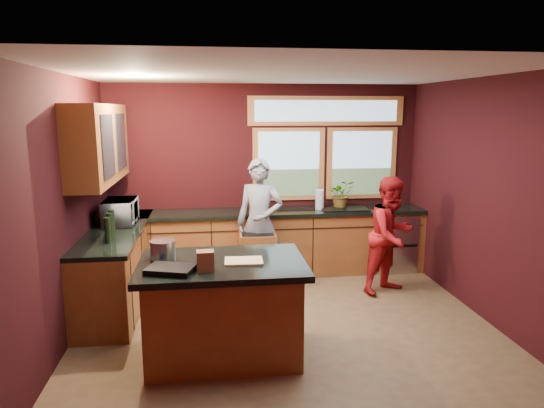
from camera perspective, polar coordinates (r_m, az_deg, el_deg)
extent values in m
plane|color=brown|center=(5.57, 1.62, -13.79)|extent=(4.50, 4.50, 0.00)
cube|color=black|center=(7.10, -0.83, 3.05)|extent=(4.50, 0.02, 2.70)
cube|color=black|center=(3.25, 7.27, -6.75)|extent=(4.50, 0.02, 2.70)
cube|color=black|center=(5.29, -23.15, -0.61)|extent=(0.02, 4.00, 2.70)
cube|color=black|center=(5.93, 23.72, 0.52)|extent=(0.02, 4.00, 2.70)
cube|color=silver|center=(5.06, 1.79, 15.15)|extent=(4.50, 4.00, 0.02)
cube|color=#7FA0B0|center=(7.11, 2.00, 4.68)|extent=(1.06, 0.02, 1.06)
cube|color=#7FA0B0|center=(7.37, 10.50, 4.73)|extent=(1.06, 0.02, 1.06)
cube|color=#B06A33|center=(7.18, 6.45, 10.84)|extent=(2.30, 0.02, 0.42)
cube|color=brown|center=(5.99, -19.74, 6.70)|extent=(0.36, 1.80, 0.90)
cube|color=brown|center=(7.00, -0.53, -4.69)|extent=(4.50, 0.60, 0.88)
cube|color=black|center=(6.88, -0.52, -0.98)|extent=(4.50, 0.64, 0.05)
cube|color=#B7B7BC|center=(7.42, 13.86, -4.21)|extent=(0.60, 0.58, 0.85)
cube|color=black|center=(7.06, 8.41, -0.78)|extent=(0.66, 0.46, 0.05)
cube|color=brown|center=(6.25, -17.75, -7.18)|extent=(0.60, 2.30, 0.88)
cube|color=black|center=(6.12, -17.92, -3.04)|extent=(0.64, 2.30, 0.05)
cube|color=brown|center=(4.75, -5.79, -12.54)|extent=(1.40, 0.90, 0.88)
cube|color=black|center=(4.58, -5.90, -7.09)|extent=(1.55, 1.05, 0.06)
imported|color=slate|center=(6.44, -1.45, -2.24)|extent=(0.73, 0.60, 1.71)
imported|color=#9F1215|center=(6.40, 13.87, -3.58)|extent=(0.92, 0.86, 1.52)
imported|color=#999999|center=(6.33, -17.40, -0.88)|extent=(0.38, 0.56, 0.31)
imported|color=#999999|center=(7.10, 8.14, 1.16)|extent=(0.36, 0.32, 0.40)
cylinder|color=silver|center=(6.98, 5.62, 0.53)|extent=(0.12, 0.12, 0.28)
cube|color=tan|center=(4.53, -3.35, -6.73)|extent=(0.36, 0.26, 0.02)
cylinder|color=silver|center=(4.71, -12.70, -5.27)|extent=(0.24, 0.24, 0.18)
cube|color=brown|center=(4.31, -7.85, -6.65)|extent=(0.15, 0.13, 0.18)
cube|color=black|center=(4.34, -11.82, -7.54)|extent=(0.47, 0.39, 0.05)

